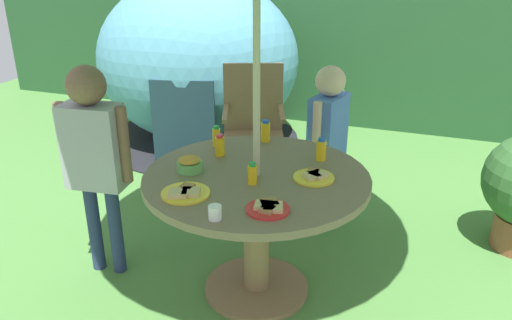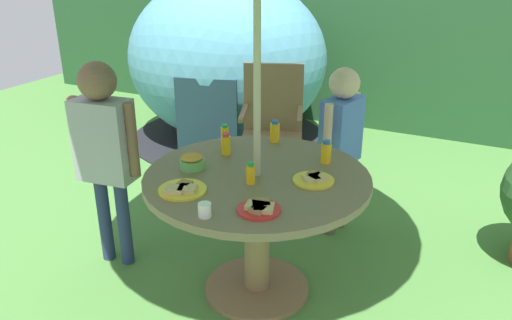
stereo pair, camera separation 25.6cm
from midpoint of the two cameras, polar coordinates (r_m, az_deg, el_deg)
The scene contains 17 objects.
ground_plane at distance 2.99m, azimuth -2.47°, elevation -14.50°, with size 10.00×10.00×0.02m, color #477A38.
hedge_backdrop at distance 5.68m, azimuth 10.67°, elevation 15.26°, with size 9.00×0.70×2.18m, color #234C28.
garden_table at distance 2.69m, azimuth -2.67°, elevation -5.07°, with size 1.17×1.17×0.72m.
wooden_chair at distance 3.89m, azimuth -2.17°, elevation 4.07°, with size 0.58×0.56×0.99m.
dome_tent at distance 5.00m, azimuth -7.98°, elevation 10.87°, with size 2.41×2.41×1.58m.
child_in_blue_shirt at distance 3.30m, azimuth 5.87°, elevation 3.52°, with size 0.22×0.38×1.13m.
child_in_grey_shirt at distance 2.95m, azimuth -20.07°, elevation 1.36°, with size 0.42×0.21×1.24m.
snack_bowl at distance 2.68m, azimuth -10.17°, elevation -0.54°, with size 0.13×0.13×0.08m.
plate_near_right at distance 2.57m, azimuth 3.71°, elevation -1.92°, with size 0.21×0.21×0.03m.
plate_near_left at distance 2.44m, azimuth -10.91°, elevation -3.68°, with size 0.23×0.23×0.03m.
plate_back_edge at distance 2.26m, azimuth -1.87°, elevation -5.43°, with size 0.20×0.20×0.03m.
juice_bottle_far_left at distance 2.85m, azimuth -6.64°, elevation 1.54°, with size 0.05×0.05×0.12m.
juice_bottle_far_right at distance 2.78m, azimuth 4.71°, elevation 1.10°, with size 0.06×0.06×0.13m.
juice_bottle_center_front at distance 2.50m, azimuth -3.34°, elevation -1.63°, with size 0.05×0.05×0.11m.
juice_bottle_center_back at distance 2.99m, azimuth -6.90°, elevation 2.56°, with size 0.05×0.05×0.13m.
juice_bottle_mid_left at distance 3.04m, azimuth -1.34°, elevation 3.19°, with size 0.06×0.06×0.13m.
cup_near at distance 2.21m, azimuth -7.95°, elevation -5.93°, with size 0.06×0.06×0.06m, color white.
Camera 1 is at (0.80, -2.24, 1.81)m, focal length 35.71 mm.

